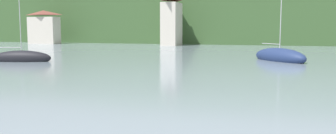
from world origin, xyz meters
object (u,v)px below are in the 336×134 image
at_px(shore_building_westcentral, 172,21).
at_px(sailboat_far_4, 22,58).
at_px(sailboat_far_11, 279,57).
at_px(shore_building_west, 44,28).

height_order(shore_building_westcentral, sailboat_far_4, shore_building_westcentral).
relative_size(shore_building_westcentral, sailboat_far_11, 1.24).
distance_m(shore_building_west, sailboat_far_11, 59.94).
bearing_deg(shore_building_west, sailboat_far_11, -29.55).
bearing_deg(shore_building_westcentral, shore_building_west, -177.63).
xyz_separation_m(shore_building_west, sailboat_far_11, (52.06, -29.51, -3.30)).
height_order(shore_building_westcentral, sailboat_far_11, shore_building_westcentral).
bearing_deg(sailboat_far_4, shore_building_west, 107.69).
height_order(shore_building_west, shore_building_westcentral, shore_building_westcentral).
bearing_deg(sailboat_far_11, shore_building_westcentral, 173.74).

